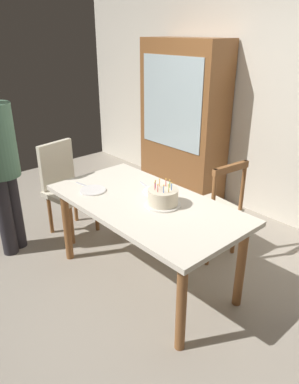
# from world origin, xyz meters

# --- Properties ---
(ground) EXTENTS (6.40, 6.40, 0.00)m
(ground) POSITION_xyz_m (0.00, 0.00, 0.00)
(ground) COLOR #9E9384
(back_wall) EXTENTS (6.40, 0.10, 2.60)m
(back_wall) POSITION_xyz_m (0.00, 1.85, 1.30)
(back_wall) COLOR silver
(back_wall) RESTS_ON ground
(dining_table) EXTENTS (1.64, 0.85, 0.74)m
(dining_table) POSITION_xyz_m (0.00, 0.00, 0.65)
(dining_table) COLOR silver
(dining_table) RESTS_ON ground
(birthday_cake) EXTENTS (0.28, 0.28, 0.20)m
(birthday_cake) POSITION_xyz_m (0.14, 0.06, 0.81)
(birthday_cake) COLOR silver
(birthday_cake) RESTS_ON dining_table
(plate_near_celebrant) EXTENTS (0.22, 0.22, 0.01)m
(plate_near_celebrant) POSITION_xyz_m (-0.45, -0.19, 0.75)
(plate_near_celebrant) COLOR white
(plate_near_celebrant) RESTS_ON dining_table
(plate_far_side) EXTENTS (0.22, 0.22, 0.01)m
(plate_far_side) POSITION_xyz_m (-0.08, 0.19, 0.75)
(plate_far_side) COLOR white
(plate_far_side) RESTS_ON dining_table
(fork_near_celebrant) EXTENTS (0.18, 0.04, 0.01)m
(fork_near_celebrant) POSITION_xyz_m (-0.61, -0.18, 0.75)
(fork_near_celebrant) COLOR silver
(fork_near_celebrant) RESTS_ON dining_table
(fork_far_side) EXTENTS (0.18, 0.06, 0.01)m
(fork_far_side) POSITION_xyz_m (-0.24, 0.21, 0.75)
(fork_far_side) COLOR silver
(fork_far_side) RESTS_ON dining_table
(chair_spindle_back) EXTENTS (0.49, 0.49, 0.95)m
(chair_spindle_back) POSITION_xyz_m (0.10, 0.74, 0.46)
(chair_spindle_back) COLOR beige
(chair_spindle_back) RESTS_ON ground
(chair_upholstered) EXTENTS (0.51, 0.51, 0.95)m
(chair_upholstered) POSITION_xyz_m (-1.21, -0.04, 0.53)
(chair_upholstered) COLOR beige
(chair_upholstered) RESTS_ON ground
(person_celebrant) EXTENTS (0.32, 0.32, 1.60)m
(person_celebrant) POSITION_xyz_m (-1.21, -0.65, 0.91)
(person_celebrant) COLOR #262328
(person_celebrant) RESTS_ON ground
(china_cabinet) EXTENTS (1.10, 0.45, 1.90)m
(china_cabinet) POSITION_xyz_m (-1.06, 1.56, 0.95)
(china_cabinet) COLOR brown
(china_cabinet) RESTS_ON ground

